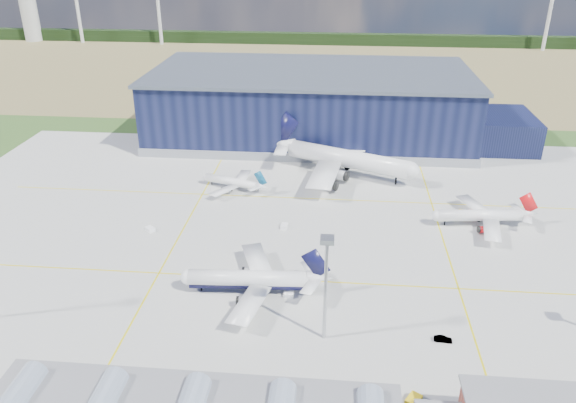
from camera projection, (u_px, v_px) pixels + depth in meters
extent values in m
plane|color=#34531F|center=(288.00, 258.00, 140.11)|extent=(600.00, 600.00, 0.00)
cube|color=#A3A39E|center=(292.00, 238.00, 149.08)|extent=(220.00, 160.00, 0.06)
cube|color=yellow|center=(284.00, 280.00, 131.09)|extent=(180.00, 0.40, 0.02)
cube|color=yellow|center=(299.00, 198.00, 171.51)|extent=(180.00, 0.40, 0.02)
cube|color=yellow|center=(181.00, 233.00, 151.57)|extent=(0.40, 120.00, 0.02)
cube|color=yellow|center=(445.00, 245.00, 145.70)|extent=(0.40, 120.00, 0.02)
cube|color=olive|center=(322.00, 68.00, 337.71)|extent=(600.00, 220.00, 0.01)
cube|color=black|center=(326.00, 39.00, 407.84)|extent=(600.00, 8.00, 8.00)
cylinder|color=silver|center=(29.00, 13.00, 414.88)|extent=(12.00, 12.00, 40.00)
cube|color=#0F1434|center=(311.00, 105.00, 220.04)|extent=(120.00, 60.00, 25.00)
cube|color=gray|center=(310.00, 131.00, 224.74)|extent=(121.00, 61.00, 3.20)
cube|color=#505866|center=(311.00, 71.00, 214.43)|extent=(122.00, 62.00, 1.20)
cube|color=#0F1434|center=(499.00, 130.00, 212.32)|extent=(24.00, 30.00, 12.00)
cylinder|color=#ADAFB4|center=(325.00, 292.00, 107.58)|extent=(0.70, 0.70, 22.00)
cube|color=#ADAFB4|center=(327.00, 240.00, 102.61)|extent=(2.60, 2.60, 1.00)
cube|color=yellow|center=(413.00, 401.00, 96.33)|extent=(3.31, 3.63, 1.31)
cube|color=white|center=(284.00, 226.00, 153.91)|extent=(1.97, 2.77, 1.14)
cube|color=yellow|center=(462.00, 214.00, 160.26)|extent=(2.59, 3.59, 1.44)
cube|color=white|center=(150.00, 229.00, 152.31)|extent=(3.17, 3.09, 1.15)
cube|color=white|center=(290.00, 284.00, 126.94)|extent=(3.29, 4.96, 2.95)
imported|color=#99999E|center=(443.00, 339.00, 111.02)|extent=(3.65, 1.58, 1.17)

